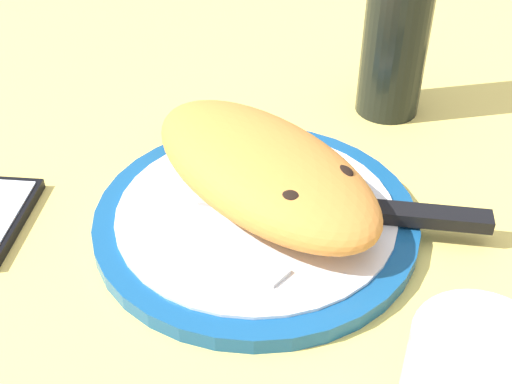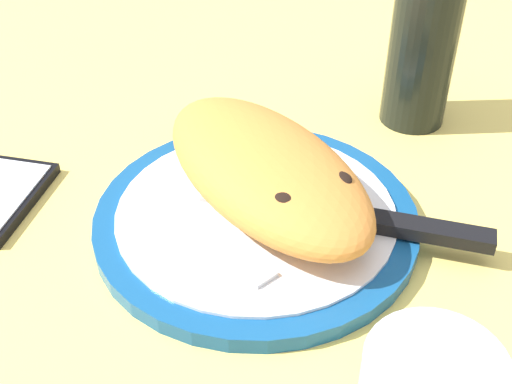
{
  "view_description": "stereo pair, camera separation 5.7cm",
  "coord_description": "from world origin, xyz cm",
  "px_view_note": "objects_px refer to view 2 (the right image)",
  "views": [
    {
      "loc": [
        31.92,
        -31.17,
        38.73
      ],
      "look_at": [
        0.0,
        0.0,
        3.79
      ],
      "focal_mm": 46.74,
      "sensor_mm": 36.0,
      "label": 1
    },
    {
      "loc": [
        35.61,
        -26.88,
        38.73
      ],
      "look_at": [
        0.0,
        0.0,
        3.79
      ],
      "focal_mm": 46.74,
      "sensor_mm": 36.0,
      "label": 2
    }
  ],
  "objects_px": {
    "fork": "(216,239)",
    "wine_bottle": "(427,22)",
    "calzone": "(266,169)",
    "plate": "(256,218)",
    "knife": "(388,224)"
  },
  "relations": [
    {
      "from": "calzone",
      "to": "plate",
      "type": "bearing_deg",
      "value": -60.28
    },
    {
      "from": "calzone",
      "to": "wine_bottle",
      "type": "distance_m",
      "value": 0.24
    },
    {
      "from": "calzone",
      "to": "fork",
      "type": "xyz_separation_m",
      "value": [
        0.02,
        -0.07,
        -0.03
      ]
    },
    {
      "from": "plate",
      "to": "knife",
      "type": "height_order",
      "value": "knife"
    },
    {
      "from": "plate",
      "to": "wine_bottle",
      "type": "height_order",
      "value": "wine_bottle"
    },
    {
      "from": "fork",
      "to": "wine_bottle",
      "type": "xyz_separation_m",
      "value": [
        -0.05,
        0.29,
        0.09
      ]
    },
    {
      "from": "wine_bottle",
      "to": "plate",
      "type": "bearing_deg",
      "value": -80.44
    },
    {
      "from": "knife",
      "to": "wine_bottle",
      "type": "height_order",
      "value": "wine_bottle"
    },
    {
      "from": "fork",
      "to": "knife",
      "type": "distance_m",
      "value": 0.14
    },
    {
      "from": "fork",
      "to": "calzone",
      "type": "bearing_deg",
      "value": 108.24
    },
    {
      "from": "calzone",
      "to": "fork",
      "type": "height_order",
      "value": "calzone"
    },
    {
      "from": "fork",
      "to": "wine_bottle",
      "type": "bearing_deg",
      "value": 100.27
    },
    {
      "from": "wine_bottle",
      "to": "knife",
      "type": "bearing_deg",
      "value": -53.34
    },
    {
      "from": "plate",
      "to": "wine_bottle",
      "type": "xyz_separation_m",
      "value": [
        -0.04,
        0.24,
        0.1
      ]
    },
    {
      "from": "knife",
      "to": "wine_bottle",
      "type": "relative_size",
      "value": 0.77
    }
  ]
}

